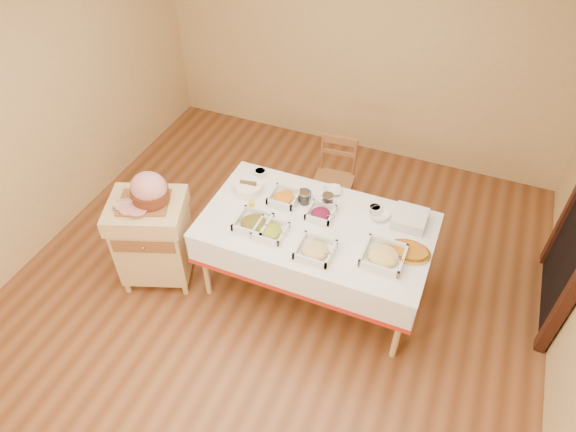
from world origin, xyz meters
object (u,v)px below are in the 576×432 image
object	(u,v)px
ham_on_board	(148,191)
preserve_jar_right	(328,201)
plate_stack	(410,219)
dining_table	(316,239)
brass_platter	(409,251)
dining_chair	(334,178)
preserve_jar_left	(304,198)
butcher_cart	(153,236)
bread_basket	(249,188)
mustard_bottle	(252,206)

from	to	relation	value
ham_on_board	preserve_jar_right	world-z (taller)	ham_on_board
ham_on_board	plate_stack	xyz separation A→B (m)	(1.94, 0.66, -0.17)
dining_table	brass_platter	bearing A→B (deg)	-2.06
dining_table	plate_stack	bearing A→B (deg)	23.74
brass_platter	dining_chair	bearing A→B (deg)	131.97
dining_chair	preserve_jar_left	world-z (taller)	preserve_jar_left
preserve_jar_right	butcher_cart	bearing A→B (deg)	-154.46
preserve_jar_left	bread_basket	distance (m)	0.49
dining_table	butcher_cart	world-z (taller)	butcher_cart
dining_table	bread_basket	size ratio (longest dim) A/B	7.65
butcher_cart	plate_stack	size ratio (longest dim) A/B	3.37
preserve_jar_left	brass_platter	world-z (taller)	preserve_jar_left
dining_chair	preserve_jar_left	size ratio (longest dim) A/B	7.36
preserve_jar_left	plate_stack	world-z (taller)	preserve_jar_left
preserve_jar_left	preserve_jar_right	distance (m)	0.19
dining_table	preserve_jar_right	size ratio (longest dim) A/B	15.00
ham_on_board	mustard_bottle	xyz separation A→B (m)	(0.74, 0.30, -0.15)
ham_on_board	mustard_bottle	distance (m)	0.81
dining_table	bread_basket	world-z (taller)	bread_basket
dining_chair	preserve_jar_right	size ratio (longest dim) A/B	6.90
butcher_cart	preserve_jar_left	size ratio (longest dim) A/B	7.57
preserve_jar_left	brass_platter	size ratio (longest dim) A/B	0.35
dining_table	butcher_cart	xyz separation A→B (m)	(-1.32, -0.40, -0.11)
plate_stack	butcher_cart	bearing A→B (deg)	-160.69
dining_chair	brass_platter	size ratio (longest dim) A/B	2.59
butcher_cart	brass_platter	world-z (taller)	butcher_cart
ham_on_board	preserve_jar_left	distance (m)	1.24
brass_platter	preserve_jar_right	bearing A→B (deg)	160.63
dining_table	mustard_bottle	xyz separation A→B (m)	(-0.53, -0.07, 0.23)
preserve_jar_left	mustard_bottle	world-z (taller)	mustard_bottle
bread_basket	ham_on_board	bearing A→B (deg)	-139.60
bread_basket	butcher_cart	bearing A→B (deg)	-139.74
ham_on_board	brass_platter	world-z (taller)	ham_on_board
dining_table	mustard_bottle	bearing A→B (deg)	-172.40
dining_table	brass_platter	world-z (taller)	brass_platter
preserve_jar_left	mustard_bottle	distance (m)	0.44
mustard_bottle	bread_basket	world-z (taller)	mustard_bottle
butcher_cart	ham_on_board	world-z (taller)	ham_on_board
dining_chair	preserve_jar_right	xyz separation A→B (m)	(0.18, -0.75, 0.38)
preserve_jar_left	brass_platter	bearing A→B (deg)	-13.86
butcher_cart	dining_chair	size ratio (longest dim) A/B	1.03
plate_stack	ham_on_board	bearing A→B (deg)	-161.17
plate_stack	mustard_bottle	bearing A→B (deg)	-163.07
ham_on_board	preserve_jar_left	size ratio (longest dim) A/B	3.67
dining_table	plate_stack	size ratio (longest dim) A/B	7.14
butcher_cart	plate_stack	distance (m)	2.13
dining_table	preserve_jar_right	distance (m)	0.32
ham_on_board	preserve_jar_right	size ratio (longest dim) A/B	3.44
dining_chair	preserve_jar_left	xyz separation A→B (m)	(-0.01, -0.78, 0.38)
dining_table	bread_basket	bearing A→B (deg)	167.34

